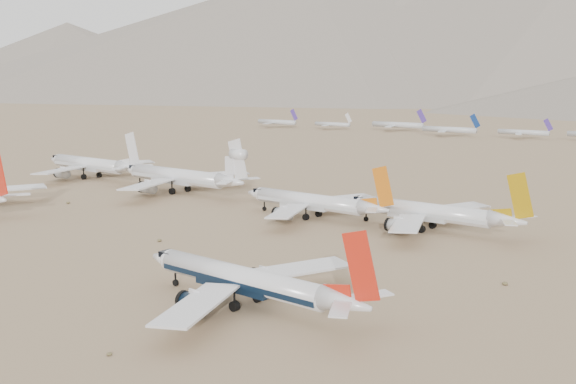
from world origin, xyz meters
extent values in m
plane|color=#8A6E50|center=(0.00, 0.00, 0.00)|extent=(7000.00, 7000.00, 0.00)
cylinder|color=white|center=(10.45, -3.98, 4.23)|extent=(31.12, 3.68, 3.68)
cube|color=black|center=(10.45, -3.98, 3.77)|extent=(30.50, 3.73, 0.83)
sphere|color=white|center=(-5.11, -3.98, 4.23)|extent=(3.68, 3.68, 3.68)
cube|color=black|center=(-5.66, -3.98, 5.24)|extent=(2.58, 2.39, 0.92)
cone|color=white|center=(29.68, -3.98, 4.51)|extent=(7.78, 3.68, 3.68)
cube|color=white|center=(12.85, -14.90, 3.59)|extent=(12.02, 18.94, 0.58)
cube|color=white|center=(31.20, -7.56, 4.97)|extent=(4.94, 6.46, 0.22)
cylinder|color=black|center=(8.72, -11.63, 1.93)|extent=(4.32, 2.65, 2.65)
cube|color=white|center=(12.85, 6.94, 3.59)|extent=(12.02, 18.94, 0.58)
cube|color=white|center=(31.20, -0.40, 4.97)|extent=(4.94, 6.46, 0.22)
cylinder|color=black|center=(8.72, 3.67, 1.93)|extent=(4.32, 2.65, 2.65)
cube|color=red|center=(31.85, -3.98, 9.87)|extent=(5.90, 0.29, 9.72)
cylinder|color=black|center=(-4.19, -3.98, 0.55)|extent=(1.10, 0.46, 1.10)
cylinder|color=black|center=(11.75, -6.55, 0.77)|extent=(1.55, 0.92, 1.55)
cylinder|color=black|center=(11.75, -1.40, 0.77)|extent=(1.55, 0.92, 1.55)
cube|color=white|center=(-99.50, 16.88, 4.19)|extent=(13.83, 21.80, 0.67)
cube|color=white|center=(-78.39, 8.41, 5.80)|extent=(5.68, 7.43, 0.26)
cylinder|color=white|center=(7.81, 59.91, 4.49)|extent=(32.12, 3.90, 3.90)
cube|color=silver|center=(7.81, 59.91, 4.00)|extent=(31.48, 3.96, 0.88)
sphere|color=white|center=(-8.25, 59.91, 4.49)|extent=(3.90, 3.90, 3.90)
cube|color=black|center=(-8.84, 59.91, 5.56)|extent=(2.73, 2.54, 0.98)
cone|color=white|center=(27.66, 59.91, 4.78)|extent=(8.03, 3.90, 3.90)
cube|color=white|center=(10.29, 48.59, 3.81)|extent=(12.41, 19.55, 0.60)
cube|color=white|center=(29.22, 56.20, 5.27)|extent=(5.10, 6.67, 0.23)
cylinder|color=silver|center=(6.02, 51.96, 2.05)|extent=(4.46, 2.81, 2.81)
cube|color=white|center=(10.29, 71.23, 3.81)|extent=(12.41, 19.55, 0.60)
cube|color=white|center=(29.22, 63.62, 5.27)|extent=(5.10, 6.67, 0.23)
cylinder|color=silver|center=(6.02, 67.85, 2.05)|extent=(4.46, 2.81, 2.81)
cube|color=#C7970E|center=(29.89, 59.91, 10.34)|extent=(6.09, 0.31, 10.03)
cylinder|color=black|center=(-7.28, 59.91, 0.59)|extent=(1.17, 0.49, 1.17)
cylinder|color=black|center=(9.15, 57.17, 0.82)|extent=(1.64, 0.98, 1.64)
cylinder|color=black|center=(9.15, 62.64, 0.82)|extent=(1.64, 0.98, 1.64)
cylinder|color=white|center=(-20.82, 54.26, 4.38)|extent=(31.14, 3.81, 3.81)
cube|color=silver|center=(-20.82, 54.26, 3.90)|extent=(30.52, 3.86, 0.86)
sphere|color=white|center=(-36.39, 54.26, 4.38)|extent=(3.81, 3.81, 3.81)
cube|color=black|center=(-36.96, 54.26, 5.42)|extent=(2.66, 2.47, 0.95)
cone|color=white|center=(-1.58, 54.26, 4.66)|extent=(7.78, 3.81, 3.81)
cube|color=white|center=(-18.42, 43.27, 3.71)|extent=(12.03, 18.95, 0.59)
cube|color=white|center=(-0.07, 50.66, 5.14)|extent=(4.94, 6.46, 0.23)
cylinder|color=silver|center=(-22.55, 46.54, 1.99)|extent=(4.32, 2.74, 2.74)
cube|color=white|center=(-18.42, 65.24, 3.71)|extent=(12.03, 18.95, 0.59)
cube|color=white|center=(-0.07, 57.86, 5.14)|extent=(4.94, 6.46, 0.23)
cylinder|color=silver|center=(-22.55, 61.97, 1.99)|extent=(4.32, 2.74, 2.74)
cube|color=orange|center=(0.58, 54.26, 10.06)|extent=(5.90, 0.30, 9.72)
cylinder|color=black|center=(-35.44, 54.26, 0.57)|extent=(1.14, 0.48, 1.14)
cylinder|color=black|center=(-19.53, 51.60, 0.80)|extent=(1.60, 0.95, 1.60)
cylinder|color=black|center=(-19.53, 56.92, 0.80)|extent=(1.60, 0.95, 1.60)
cylinder|color=white|center=(-76.36, 59.55, 5.28)|extent=(38.36, 4.59, 4.59)
cube|color=silver|center=(-76.36, 59.55, 4.71)|extent=(37.59, 4.66, 1.03)
sphere|color=white|center=(-95.54, 59.55, 5.28)|extent=(4.59, 4.59, 4.59)
cube|color=black|center=(-96.23, 59.55, 6.54)|extent=(3.22, 2.99, 1.15)
cone|color=white|center=(-52.65, 59.55, 5.63)|extent=(9.59, 4.59, 4.59)
cube|color=white|center=(-73.39, 46.06, 4.48)|extent=(14.81, 23.35, 0.72)
cube|color=white|center=(-50.78, 55.13, 6.20)|extent=(6.09, 7.96, 0.28)
cylinder|color=silver|center=(-78.49, 50.09, 2.41)|extent=(5.33, 3.31, 3.31)
cube|color=white|center=(-73.39, 73.03, 4.48)|extent=(14.81, 23.35, 0.72)
cube|color=white|center=(-50.78, 63.97, 6.20)|extent=(6.09, 7.96, 0.28)
cylinder|color=silver|center=(-78.49, 69.01, 2.41)|extent=(5.33, 3.31, 3.31)
cube|color=white|center=(-49.98, 59.55, 12.25)|extent=(7.27, 0.37, 11.98)
cylinder|color=white|center=(-49.72, 59.55, 13.73)|extent=(4.80, 2.98, 2.98)
cylinder|color=black|center=(-94.39, 59.55, 0.69)|extent=(1.38, 0.57, 1.38)
cylinder|color=black|center=(-74.76, 56.33, 0.96)|extent=(1.93, 1.15, 1.93)
cylinder|color=black|center=(-74.76, 62.76, 0.96)|extent=(1.93, 1.15, 1.93)
cylinder|color=white|center=(-124.97, 60.80, 5.25)|extent=(37.17, 4.57, 4.57)
cube|color=silver|center=(-124.97, 60.80, 4.68)|extent=(36.43, 4.64, 1.03)
sphere|color=white|center=(-143.55, 60.80, 5.25)|extent=(4.57, 4.57, 4.57)
cube|color=black|center=(-144.24, 60.80, 6.51)|extent=(3.20, 2.97, 1.14)
cone|color=white|center=(-102.00, 60.80, 5.59)|extent=(9.29, 4.57, 4.57)
cube|color=white|center=(-122.10, 47.67, 4.45)|extent=(14.36, 22.62, 0.70)
cube|color=white|center=(-100.19, 56.50, 6.17)|extent=(5.90, 7.71, 0.27)
cylinder|color=silver|center=(-127.03, 51.58, 2.39)|extent=(5.16, 3.29, 3.29)
cube|color=white|center=(-122.10, 73.92, 4.45)|extent=(14.36, 22.62, 0.70)
cube|color=white|center=(-100.19, 65.10, 6.17)|extent=(5.90, 7.71, 0.27)
cylinder|color=silver|center=(-127.03, 70.02, 2.39)|extent=(5.16, 3.29, 3.29)
cube|color=white|center=(-99.41, 60.80, 12.04)|extent=(7.04, 0.37, 11.61)
cylinder|color=black|center=(-142.41, 60.80, 0.69)|extent=(1.37, 0.57, 1.37)
cylinder|color=black|center=(-123.42, 57.60, 0.96)|extent=(1.92, 1.14, 1.92)
cylinder|color=black|center=(-123.42, 64.00, 0.96)|extent=(1.92, 1.14, 1.92)
cylinder|color=silver|center=(-258.14, 324.90, 4.26)|extent=(37.60, 3.72, 3.72)
cube|color=#4A2F98|center=(-240.45, 324.90, 10.54)|extent=(7.49, 0.37, 9.43)
cube|color=silver|center=(-258.14, 315.17, 3.70)|extent=(9.90, 17.31, 0.37)
cube|color=silver|center=(-258.14, 334.63, 3.70)|extent=(9.90, 17.31, 0.37)
cylinder|color=silver|center=(-208.75, 332.18, 3.94)|extent=(31.22, 3.09, 3.09)
cube|color=white|center=(-194.06, 332.18, 9.16)|extent=(6.22, 0.31, 7.83)
cube|color=silver|center=(-208.75, 324.10, 3.48)|extent=(8.23, 14.37, 0.31)
cube|color=silver|center=(-208.75, 340.26, 3.48)|extent=(8.23, 14.37, 0.31)
cylinder|color=silver|center=(-162.19, 349.70, 4.45)|extent=(41.56, 4.11, 4.11)
cube|color=#4A2F98|center=(-142.63, 349.70, 11.40)|extent=(8.28, 0.41, 10.43)
cube|color=silver|center=(-162.19, 338.94, 3.84)|extent=(10.95, 19.13, 0.41)
cube|color=silver|center=(-162.19, 360.46, 3.84)|extent=(10.95, 19.13, 0.41)
cylinder|color=silver|center=(-110.42, 326.70, 4.27)|extent=(37.75, 3.73, 3.73)
cube|color=navy|center=(-92.65, 326.70, 10.57)|extent=(7.52, 0.37, 9.47)
cube|color=silver|center=(-110.42, 316.93, 3.71)|extent=(9.95, 17.38, 0.37)
cube|color=silver|center=(-110.42, 336.47, 3.71)|extent=(9.95, 17.38, 0.37)
cylinder|color=silver|center=(-64.67, 336.36, 3.98)|extent=(31.88, 3.15, 3.15)
cube|color=#4A2F98|center=(-49.66, 336.36, 9.30)|extent=(6.35, 0.32, 8.00)
cube|color=silver|center=(-64.67, 328.11, 3.50)|extent=(8.40, 14.68, 0.32)
cube|color=silver|center=(-64.67, 344.61, 3.50)|extent=(8.40, 14.68, 0.32)
cone|color=slate|center=(-2600.00, 1630.00, 160.00)|extent=(2048.00, 2048.00, 320.00)
cone|color=slate|center=(-1900.00, 1520.00, 130.00)|extent=(1456.00, 1456.00, 260.00)
cone|color=slate|center=(-1300.00, 1720.00, 210.00)|extent=(3024.00, 3024.00, 420.00)
cone|color=slate|center=(-800.00, 1560.00, 150.00)|extent=(1800.00, 1800.00, 300.00)
cone|color=slate|center=(-1500.00, 1100.00, 60.00)|extent=(1080.00, 1080.00, 120.00)
cone|color=slate|center=(-700.00, 1100.00, 47.50)|extent=(855.00, 855.00, 95.00)
ellipsoid|color=brown|center=(-85.20, 27.20, 0.34)|extent=(1.12, 1.12, 0.62)
ellipsoid|color=brown|center=(-30.40, 14.40, 0.29)|extent=(0.98, 0.98, 0.54)
ellipsoid|color=brown|center=(10.70, -27.70, 0.21)|extent=(0.70, 0.70, 0.39)
ellipsoid|color=brown|center=(24.40, 1.60, 0.25)|extent=(0.84, 0.84, 0.46)
ellipsoid|color=brown|center=(38.10, 30.90, 0.29)|extent=(0.98, 0.98, 0.54)
camera|label=1|loc=(74.67, -71.74, 32.73)|focal=40.00mm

